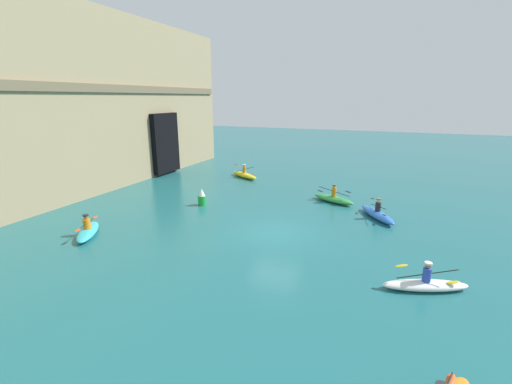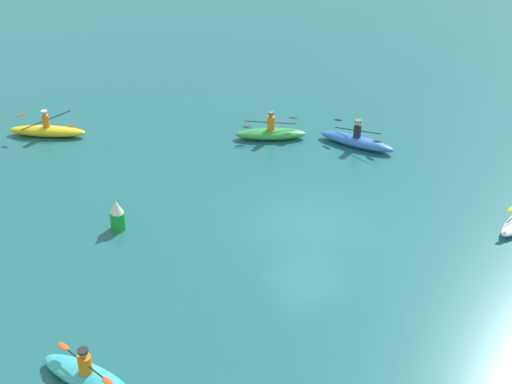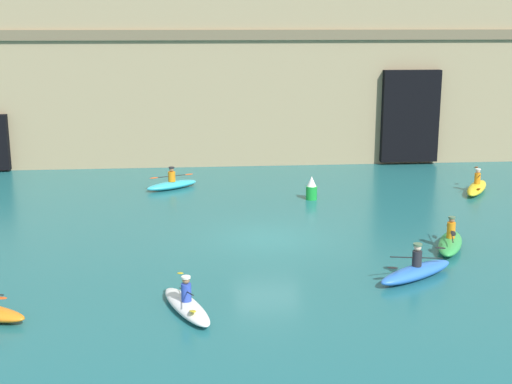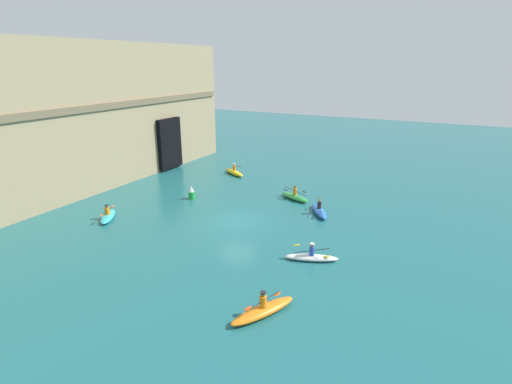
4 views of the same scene
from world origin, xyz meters
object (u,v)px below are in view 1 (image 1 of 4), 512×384
Objects in this scene: kayak_white at (425,284)px; marker_buoy at (202,198)px; kayak_green at (333,199)px; kayak_cyan at (88,231)px; kayak_yellow at (244,175)px; kayak_blue at (377,214)px.

marker_buoy is (5.76, 12.80, 0.30)m from kayak_white.
kayak_green is 14.86m from kayak_cyan.
kayak_yellow is (4.42, 8.49, -0.00)m from kayak_green.
kayak_blue is 10.85m from marker_buoy.
kayak_green is 1.09× the size of kayak_cyan.
kayak_blue is 3.63m from kayak_green.
kayak_white is at bearing 141.82° from kayak_green.
kayak_blue is at bearing 84.61° from kayak_white.
marker_buoy is at bearing 134.71° from kayak_white.
kayak_cyan is 0.87× the size of kayak_yellow.
kayak_blue is 1.13× the size of kayak_cyan.
kayak_cyan reaches higher than kayak_white.
kayak_blue is 13.17m from kayak_yellow.
kayak_white is 2.84× the size of marker_buoy.
marker_buoy is (-1.67, 10.71, 0.26)m from kayak_blue.
kayak_yellow is (14.85, -2.09, 0.02)m from kayak_cyan.
kayak_blue is at bearing -92.68° from kayak_cyan.
kayak_yellow is at bearing -42.12° from kayak_cyan.
kayak_green reaches higher than kayak_yellow.
kayak_blue is 2.85× the size of marker_buoy.
kayak_yellow is at bearing 112.78° from kayak_white.
kayak_white is 10.83m from kayak_green.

